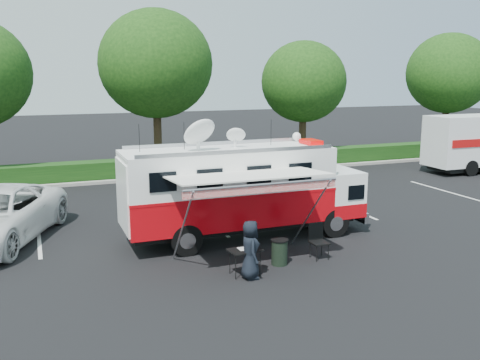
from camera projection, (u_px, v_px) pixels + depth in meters
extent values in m
plane|color=black|center=(245.00, 238.00, 18.04)|extent=(120.00, 120.00, 0.00)
cube|color=#9E998E|center=(238.00, 172.00, 29.50)|extent=(60.00, 0.35, 0.15)
cube|color=black|center=(233.00, 162.00, 30.23)|extent=(60.00, 1.20, 1.00)
cylinder|color=black|center=(158.00, 130.00, 29.44)|extent=(0.44, 0.44, 4.80)
ellipsoid|color=#14380F|center=(156.00, 64.00, 28.74)|extent=(6.14, 6.14, 5.84)
cylinder|color=black|center=(302.00, 131.00, 32.73)|extent=(0.44, 0.44, 4.00)
ellipsoid|color=#14380F|center=(304.00, 82.00, 32.15)|extent=(5.12, 5.12, 4.86)
cylinder|color=black|center=(445.00, 122.00, 36.61)|extent=(0.44, 0.44, 4.40)
ellipsoid|color=#14380F|center=(449.00, 73.00, 35.97)|extent=(5.63, 5.63, 5.35)
cube|color=silver|center=(39.00, 234.00, 18.46)|extent=(0.12, 5.50, 0.01)
cube|color=silver|center=(204.00, 217.00, 20.60)|extent=(0.12, 5.50, 0.01)
cube|color=silver|center=(339.00, 204.00, 22.74)|extent=(0.12, 5.50, 0.01)
cube|color=silver|center=(450.00, 192.00, 24.88)|extent=(0.12, 5.50, 0.01)
cube|color=black|center=(245.00, 224.00, 17.94)|extent=(7.68, 1.25, 0.27)
cylinder|color=black|center=(335.00, 223.00, 18.06)|extent=(0.98, 0.29, 0.98)
cylinder|color=black|center=(307.00, 209.00, 19.86)|extent=(0.98, 0.29, 0.98)
cylinder|color=black|center=(187.00, 240.00, 16.21)|extent=(0.98, 0.29, 0.98)
cylinder|color=black|center=(171.00, 223.00, 18.01)|extent=(0.98, 0.29, 0.98)
cube|color=silver|center=(349.00, 211.00, 19.38)|extent=(0.18, 2.23, 0.36)
cube|color=white|center=(334.00, 190.00, 18.98)|extent=(1.25, 2.23, 1.52)
cube|color=#C0070E|center=(333.00, 205.00, 19.08)|extent=(1.27, 2.25, 0.49)
cube|color=black|center=(348.00, 181.00, 19.13)|extent=(0.11, 1.93, 0.63)
cube|color=#C0070E|center=(228.00, 206.00, 17.58)|extent=(6.79, 2.23, 1.07)
cube|color=#C0070E|center=(228.00, 190.00, 17.48)|extent=(6.81, 2.25, 0.09)
cube|color=white|center=(228.00, 170.00, 17.35)|extent=(6.79, 2.23, 1.25)
cube|color=white|center=(228.00, 150.00, 17.22)|extent=(6.79, 2.23, 0.07)
cube|color=#CC0505|center=(311.00, 142.00, 18.28)|extent=(0.49, 0.85, 0.14)
sphere|color=white|center=(297.00, 136.00, 19.04)|extent=(0.30, 0.30, 0.30)
ellipsoid|color=white|center=(199.00, 132.00, 16.62)|extent=(1.07, 1.07, 0.32)
ellipsoid|color=white|center=(236.00, 135.00, 17.42)|extent=(0.63, 0.63, 0.18)
cylinder|color=black|center=(139.00, 138.00, 16.47)|extent=(0.02, 0.02, 0.89)
cylinder|color=black|center=(184.00, 136.00, 16.98)|extent=(0.02, 0.02, 0.89)
cylinder|color=black|center=(271.00, 133.00, 18.06)|extent=(0.02, 0.02, 0.89)
cube|color=white|center=(248.00, 176.00, 15.24)|extent=(4.47, 2.14, 0.19)
cube|color=red|center=(263.00, 188.00, 14.31)|extent=(4.47, 0.04, 0.25)
cylinder|color=#B2B2B7|center=(263.00, 184.00, 14.27)|extent=(4.47, 0.07, 0.07)
cylinder|color=#B2B2B7|center=(182.00, 228.00, 14.72)|extent=(0.05, 2.33, 2.57)
cylinder|color=#B2B2B7|center=(310.00, 214.00, 16.14)|extent=(0.05, 2.33, 2.57)
imported|color=black|center=(250.00, 278.00, 14.50)|extent=(0.62, 0.85, 1.61)
cube|color=black|center=(245.00, 250.00, 14.59)|extent=(0.95, 0.74, 0.04)
cylinder|color=black|center=(236.00, 267.00, 14.33)|extent=(0.02, 0.02, 0.71)
cylinder|color=black|center=(230.00, 261.00, 14.74)|extent=(0.02, 0.02, 0.71)
cylinder|color=black|center=(260.00, 263.00, 14.59)|extent=(0.02, 0.02, 0.71)
cylinder|color=black|center=(254.00, 258.00, 15.00)|extent=(0.02, 0.02, 0.71)
cube|color=silver|center=(243.00, 249.00, 14.62)|extent=(0.22, 0.31, 0.01)
cube|color=black|center=(319.00, 243.00, 15.91)|extent=(0.50, 0.50, 0.04)
cube|color=black|center=(316.00, 232.00, 16.08)|extent=(0.50, 0.04, 0.55)
cylinder|color=black|center=(317.00, 254.00, 15.71)|extent=(0.02, 0.02, 0.50)
cylinder|color=black|center=(310.00, 250.00, 16.07)|extent=(0.02, 0.02, 0.50)
cylinder|color=black|center=(328.00, 252.00, 15.85)|extent=(0.02, 0.02, 0.50)
cylinder|color=black|center=(322.00, 248.00, 16.21)|extent=(0.02, 0.02, 0.50)
cylinder|color=black|center=(279.00, 253.00, 15.46)|extent=(0.47, 0.47, 0.72)
cylinder|color=black|center=(280.00, 240.00, 15.39)|extent=(0.50, 0.50, 0.04)
cylinder|color=black|center=(471.00, 168.00, 28.83)|extent=(0.86, 0.26, 0.86)
cylinder|color=black|center=(446.00, 163.00, 30.55)|extent=(0.86, 0.26, 0.86)
cylinder|color=black|center=(460.00, 162.00, 30.91)|extent=(0.86, 0.26, 0.86)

